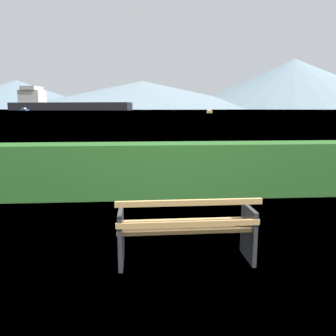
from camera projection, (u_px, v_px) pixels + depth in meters
ground_plane at (185, 260)px, 4.25m from camera, size 1400.00×1400.00×0.00m
water_surface at (143, 110)px, 304.86m from camera, size 620.00×620.00×0.00m
park_bench at (186, 230)px, 4.12m from camera, size 1.67×0.59×0.87m
hedge_row at (167, 170)px, 7.30m from camera, size 9.41×0.80×1.14m
cargo_ship_large at (60, 104)px, 263.65m from camera, size 97.39×38.56×18.53m
fishing_boat_near at (24, 110)px, 232.84m from camera, size 7.46×6.93×2.03m
sailboat_mid at (210, 112)px, 127.71m from camera, size 3.54×7.70×1.32m
distant_hills at (186, 90)px, 553.53m from camera, size 758.30×417.35×78.79m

